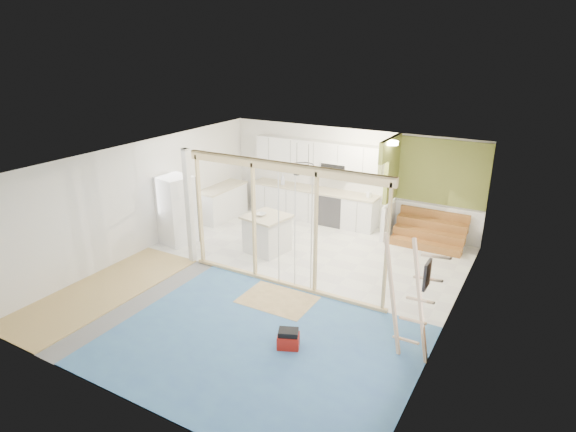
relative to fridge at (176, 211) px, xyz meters
The scene contains 17 objects.
room 3.18m from the fridge, 11.51° to the right, with size 7.01×8.01×2.61m.
floor_overlays 3.31m from the fridge, 10.18° to the right, with size 7.00×8.00×0.03m.
stud_frame 2.98m from the fridge, 12.59° to the right, with size 4.66×0.14×2.60m.
base_cabinets 3.13m from the fridge, 61.65° to the left, with size 4.45×2.24×0.93m.
upper_cabinets 4.02m from the fridge, 54.86° to the left, with size 3.60×0.41×0.85m.
green_partition 5.96m from the fridge, 30.58° to the left, with size 2.25×1.51×2.60m.
pot_rack 3.26m from the fridge, 24.46° to the left, with size 0.52×0.52×0.72m.
sheathing_panel 7.08m from the fridge, 21.82° to the right, with size 0.02×4.00×2.60m, color tan.
electrical_panel 6.87m from the fridge, 17.29° to the right, with size 0.04×0.30×0.40m, color #37373C.
ceiling_light 5.35m from the fridge, 27.89° to the left, with size 0.32×0.32×0.08m, color #FFEABF.
fridge is the anchor object (origin of this frame).
island 2.32m from the fridge, 15.88° to the left, with size 1.08×1.08×0.91m.
bowl 2.16m from the fridge, 15.17° to the left, with size 0.23×0.23×0.06m, color silver.
soap_bottle_a 3.24m from the fridge, 66.91° to the left, with size 0.12×0.12×0.32m, color silver.
soap_bottle_b 4.87m from the fridge, 38.93° to the left, with size 0.09×0.10×0.21m, color white.
toolbox 5.18m from the fridge, 28.43° to the right, with size 0.43×0.38×0.34m.
ladder 6.45m from the fridge, 15.12° to the right, with size 1.06×0.18×1.98m.
Camera 1 is at (4.72, -7.60, 4.73)m, focal length 30.00 mm.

